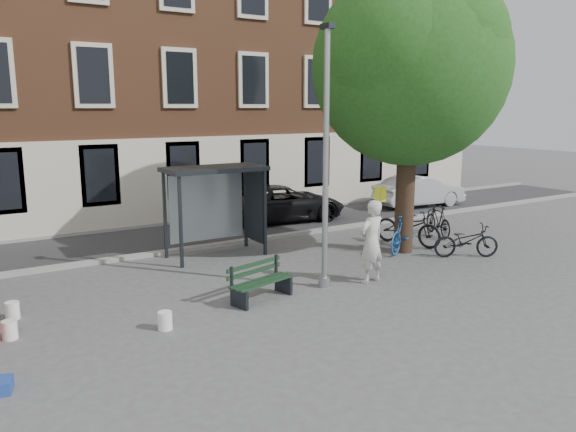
% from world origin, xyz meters
% --- Properties ---
extents(ground, '(90.00, 90.00, 0.00)m').
position_xyz_m(ground, '(0.00, 0.00, 0.00)').
color(ground, '#4C4C4F').
rests_on(ground, ground).
extents(road, '(40.00, 4.00, 0.01)m').
position_xyz_m(road, '(0.00, 7.00, 0.01)').
color(road, '#28282B').
rests_on(road, ground).
extents(curb_near, '(40.00, 0.25, 0.12)m').
position_xyz_m(curb_near, '(0.00, 5.00, 0.06)').
color(curb_near, gray).
rests_on(curb_near, ground).
extents(curb_far, '(40.00, 0.25, 0.12)m').
position_xyz_m(curb_far, '(0.00, 9.00, 0.06)').
color(curb_far, gray).
rests_on(curb_far, ground).
extents(building_row, '(30.00, 8.00, 14.00)m').
position_xyz_m(building_row, '(0.00, 13.00, 7.00)').
color(building_row, brown).
rests_on(building_row, ground).
extents(lamppost, '(0.28, 0.35, 6.11)m').
position_xyz_m(lamppost, '(0.00, 0.00, 2.78)').
color(lamppost, '#9EA0A3').
rests_on(lamppost, ground).
extents(tree_right, '(5.76, 5.60, 8.20)m').
position_xyz_m(tree_right, '(4.01, 1.38, 5.62)').
color(tree_right, black).
rests_on(tree_right, ground).
extents(bus_shelter, '(2.85, 1.45, 2.62)m').
position_xyz_m(bus_shelter, '(-0.61, 4.11, 1.92)').
color(bus_shelter, '#1E2328').
rests_on(bus_shelter, ground).
extents(painter, '(0.82, 0.60, 2.07)m').
position_xyz_m(painter, '(1.20, -0.30, 1.03)').
color(painter, silver).
rests_on(painter, ground).
extents(bench, '(1.70, 0.92, 0.83)m').
position_xyz_m(bench, '(-1.76, 0.02, 0.38)').
color(bench, '#1E2328').
rests_on(bench, ground).
extents(bike_a, '(1.93, 1.50, 0.98)m').
position_xyz_m(bike_a, '(5.07, 0.05, 0.49)').
color(bike_a, black).
rests_on(bike_a, ground).
extents(bike_b, '(1.95, 1.33, 1.15)m').
position_xyz_m(bike_b, '(3.98, 1.49, 0.57)').
color(bike_b, '#1A4F94').
rests_on(bike_b, ground).
extents(bike_c, '(1.42, 2.38, 1.18)m').
position_xyz_m(bike_c, '(4.71, 2.04, 0.59)').
color(bike_c, black).
rests_on(bike_c, ground).
extents(bike_d, '(1.05, 1.78, 1.03)m').
position_xyz_m(bike_d, '(6.50, 2.46, 0.52)').
color(bike_d, black).
rests_on(bike_d, ground).
extents(car_dark, '(5.16, 2.82, 1.37)m').
position_xyz_m(car_dark, '(3.33, 7.43, 0.69)').
color(car_dark, black).
rests_on(car_dark, ground).
extents(car_silver, '(4.24, 1.78, 1.36)m').
position_xyz_m(car_silver, '(10.08, 6.92, 0.68)').
color(car_silver, '#B4B7BD').
rests_on(car_silver, ground).
extents(bucket_a, '(0.32, 0.32, 0.36)m').
position_xyz_m(bucket_a, '(-6.83, 0.60, 0.18)').
color(bucket_a, white).
rests_on(bucket_a, ground).
extents(bucket_b, '(0.35, 0.35, 0.36)m').
position_xyz_m(bucket_b, '(-4.20, -0.50, 0.18)').
color(bucket_b, white).
rests_on(bucket_b, ground).
extents(bucket_c, '(0.34, 0.34, 0.36)m').
position_xyz_m(bucket_c, '(-6.66, 1.70, 0.18)').
color(bucket_c, white).
rests_on(bucket_c, ground).
extents(notice_sign, '(0.34, 0.14, 2.00)m').
position_xyz_m(notice_sign, '(3.24, 1.73, 1.47)').
color(notice_sign, '#9EA0A3').
rests_on(notice_sign, ground).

